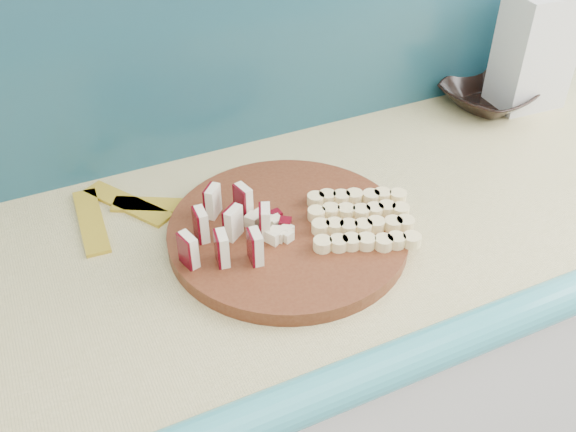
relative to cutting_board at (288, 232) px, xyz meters
The scene contains 9 objects.
kitchen_counter 0.48m from the cutting_board, ahead, with size 2.20×0.63×0.91m.
backsplash 0.40m from the cutting_board, 70.72° to the left, with size 2.20×0.02×0.50m, color teal.
cutting_board is the anchor object (origin of this frame).
apple_wedges 0.10m from the cutting_board, behind, with size 0.15×0.16×0.05m.
apple_chunks 0.03m from the cutting_board, 160.80° to the left, with size 0.05×0.06×0.02m.
banana_slices 0.12m from the cutting_board, 21.15° to the right, with size 0.20×0.18×0.02m.
brown_bowl 0.60m from the cutting_board, 20.78° to the left, with size 0.19×0.19×0.05m, color black.
flour_bag 0.68m from the cutting_board, 16.68° to the left, with size 0.14×0.10×0.24m, color silver.
banana_peel 0.28m from the cutting_board, 140.66° to the left, with size 0.23×0.19×0.01m.
Camera 1 is at (-0.34, 0.78, 1.56)m, focal length 40.00 mm.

